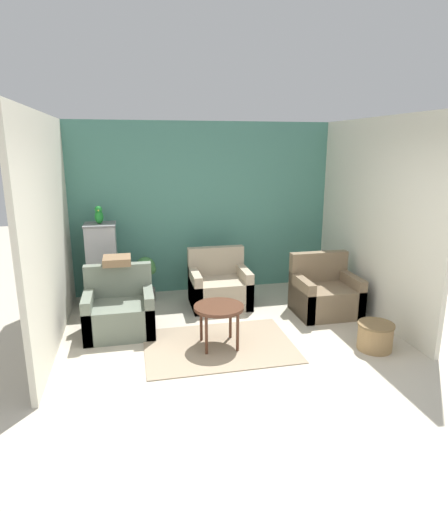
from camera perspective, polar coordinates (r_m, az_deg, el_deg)
name	(u,v)px	position (r m, az deg, el deg)	size (l,w,h in m)	color
ground_plane	(256,382)	(4.58, 4.26, -16.43)	(20.00, 20.00, 0.00)	beige
wall_back_accent	(204,208)	(7.00, -2.75, 6.36)	(4.30, 0.06, 2.72)	#4C897A
wall_left	(49,232)	(5.45, -22.34, 2.96)	(0.06, 3.05, 2.72)	silver
wall_right	(373,219)	(6.29, 19.28, 4.64)	(0.06, 3.05, 2.72)	silver
area_rug	(219,346)	(5.28, -0.68, -11.85)	(1.78, 1.27, 0.01)	gray
coffee_table	(219,310)	(5.10, -0.69, -7.27)	(0.60, 0.60, 0.52)	#512D1E
armchair_left	(120,312)	(5.71, -13.75, -7.22)	(0.87, 0.73, 0.85)	slate
armchair_right	(325,294)	(6.33, 13.28, -5.02)	(0.87, 0.73, 0.85)	#7A664C
armchair_middle	(219,287)	(6.47, -0.64, -4.18)	(0.87, 0.73, 0.85)	tan
birdcage	(103,267)	(6.63, -15.86, -1.44)	(0.57, 0.57, 1.25)	slate
parrot	(99,215)	(6.47, -16.33, 5.24)	(0.12, 0.22, 0.27)	#1E842D
potted_plant	(146,275)	(6.70, -10.41, -2.49)	(0.34, 0.31, 0.70)	#66605B
wicker_basket	(375,335)	(5.44, 19.51, -9.95)	(0.42, 0.42, 0.33)	#A37F51
throw_pillow	(117,260)	(5.76, -14.08, -0.58)	(0.35, 0.35, 0.10)	#846647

